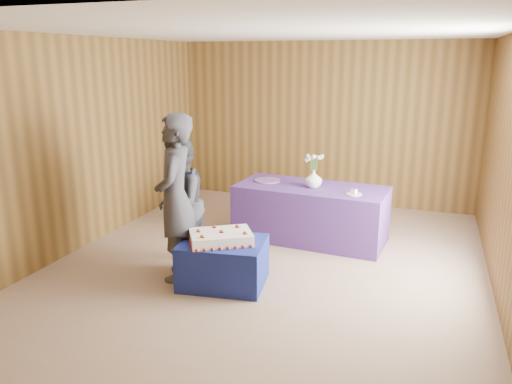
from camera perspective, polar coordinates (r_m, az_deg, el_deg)
The scene contains 13 objects.
ground at distance 6.08m, azimuth 1.27°, elevation -8.44°, with size 6.00×6.00×0.00m, color gray.
room_shell at distance 5.60m, azimuth 1.38°, elevation 8.72°, with size 5.04×6.04×2.72m.
cake_table at distance 5.54m, azimuth -3.77°, elevation -8.07°, with size 0.90×0.70×0.50m, color navy.
serving_table at distance 6.85m, azimuth 6.26°, elevation -2.40°, with size 2.00×0.90×0.75m, color #542E7F.
sheet_cake at distance 5.39m, azimuth -4.03°, elevation -5.18°, with size 0.81×0.74×0.16m.
vase at distance 6.68m, azimuth 6.59°, elevation 1.51°, with size 0.23×0.23×0.24m, color white.
flower_spray at distance 6.62m, azimuth 6.67°, elevation 3.89°, with size 0.25×0.25×0.20m.
platter at distance 7.00m, azimuth 1.32°, elevation 1.33°, with size 0.36×0.36×0.02m, color #7C53A6.
plate at distance 6.44m, azimuth 11.13°, elevation -0.23°, with size 0.20×0.20×0.01m, color silver.
cake_slice at distance 6.43m, azimuth 11.15°, elevation 0.08°, with size 0.08×0.08×0.08m.
knife at distance 6.32m, azimuth 11.55°, elevation -0.57°, with size 0.26×0.02×0.00m, color #BBBBC0.
guest_left at distance 5.57m, azimuth -9.21°, elevation -0.67°, with size 0.68×0.45×1.86m, color #33353D.
guest_right at distance 5.88m, azimuth -8.75°, elevation -1.33°, with size 0.76×0.59×1.56m, color #31323A.
Camera 1 is at (1.73, -5.29, 2.43)m, focal length 35.00 mm.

